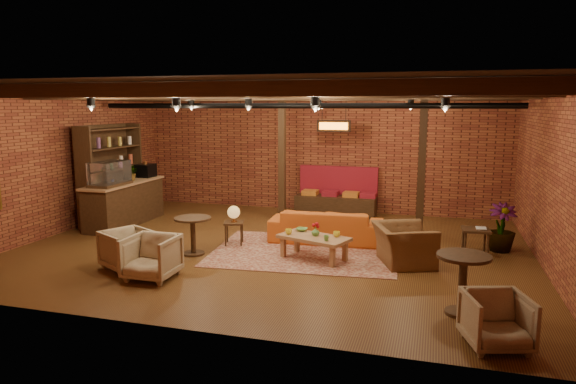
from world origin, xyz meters
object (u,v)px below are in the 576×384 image
(armchair_b, at_px, (151,255))
(plant_tall, at_px, (505,180))
(side_table_book, at_px, (476,231))
(armchair_far, at_px, (497,318))
(round_table_left, at_px, (193,229))
(coffee_table, at_px, (314,239))
(side_table_lamp, at_px, (234,215))
(sofa, at_px, (326,226))
(armchair_right, at_px, (404,238))
(armchair_a, at_px, (127,247))
(round_table_right, at_px, (463,275))

(armchair_b, xyz_separation_m, plant_tall, (5.77, 3.37, 1.03))
(side_table_book, relative_size, armchair_far, 0.80)
(round_table_left, bearing_deg, coffee_table, 8.38)
(side_table_lamp, relative_size, round_table_left, 1.12)
(sofa, height_order, plant_tall, plant_tall)
(side_table_lamp, distance_m, plant_tall, 5.41)
(round_table_left, relative_size, armchair_far, 1.01)
(armchair_b, xyz_separation_m, armchair_far, (5.25, -1.05, -0.04))
(armchair_right, bearing_deg, sofa, 34.59)
(side_table_book, relative_size, plant_tall, 0.20)
(side_table_lamp, xyz_separation_m, round_table_left, (-0.49, -0.88, -0.13))
(coffee_table, bearing_deg, plant_tall, 24.40)
(armchair_right, relative_size, plant_tall, 0.38)
(coffee_table, relative_size, armchair_right, 1.31)
(armchair_far, bearing_deg, side_table_lamp, 127.40)
(armchair_far, bearing_deg, armchair_right, 95.93)
(side_table_lamp, bearing_deg, round_table_left, -119.38)
(coffee_table, distance_m, armchair_a, 3.37)
(armchair_a, bearing_deg, armchair_right, -42.37)
(coffee_table, relative_size, armchair_a, 1.87)
(armchair_a, relative_size, armchair_right, 0.70)
(armchair_a, xyz_separation_m, armchair_right, (4.66, 1.64, 0.10))
(sofa, xyz_separation_m, armchair_far, (2.95, -4.17, 0.02))
(round_table_left, distance_m, plant_tall, 6.12)
(sofa, relative_size, plant_tall, 0.82)
(coffee_table, bearing_deg, sofa, 91.48)
(coffee_table, distance_m, round_table_left, 2.34)
(coffee_table, relative_size, armchair_b, 1.79)
(round_table_right, bearing_deg, armchair_a, 175.15)
(armchair_right, height_order, round_table_right, armchair_right)
(round_table_right, bearing_deg, side_table_book, 83.06)
(armchair_far, bearing_deg, round_table_left, 137.32)
(round_table_right, bearing_deg, plant_tall, 75.97)
(side_table_book, bearing_deg, side_table_lamp, -174.48)
(plant_tall, bearing_deg, side_table_lamp, -168.98)
(round_table_right, bearing_deg, armchair_far, -69.01)
(coffee_table, bearing_deg, armchair_b, -142.10)
(armchair_b, relative_size, armchair_far, 1.11)
(armchair_a, distance_m, plant_tall, 7.21)
(coffee_table, bearing_deg, round_table_right, -37.16)
(round_table_left, relative_size, armchair_right, 0.66)
(armchair_far, bearing_deg, round_table_right, 94.06)
(coffee_table, height_order, plant_tall, plant_tall)
(round_table_left, xyz_separation_m, armchair_right, (3.95, 0.51, -0.01))
(side_table_book, bearing_deg, plant_tall, 47.53)
(armchair_a, bearing_deg, side_table_book, -39.24)
(armchair_b, relative_size, plant_tall, 0.28)
(side_table_lamp, relative_size, armchair_right, 0.74)
(armchair_right, xyz_separation_m, plant_tall, (1.80, 1.39, 0.95))
(armchair_b, xyz_separation_m, side_table_book, (5.25, 2.81, 0.11))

